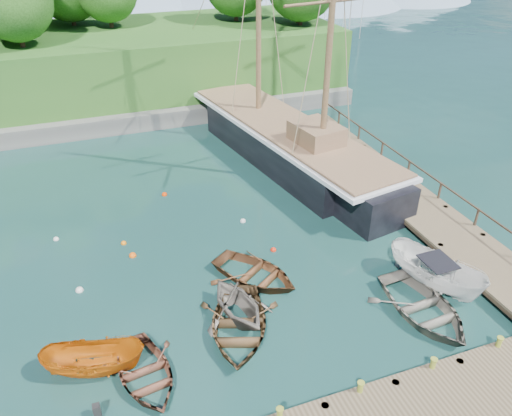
# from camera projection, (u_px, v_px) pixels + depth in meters

# --- Properties ---
(ground) EXTENTS (160.00, 160.00, 0.00)m
(ground) POSITION_uv_depth(u_px,v_px,m) (255.00, 320.00, 21.04)
(ground) COLOR #15342E
(ground) RESTS_ON ground
(dock_east) EXTENTS (3.20, 24.00, 1.10)m
(dock_east) POSITION_uv_depth(u_px,v_px,m) (395.00, 189.00, 29.81)
(dock_east) COLOR #4D402D
(dock_east) RESTS_ON ground
(bollard_2) EXTENTS (0.26, 0.26, 0.45)m
(bollard_2) POSITION_uv_depth(u_px,v_px,m) (358.00, 402.00, 17.54)
(bollard_2) COLOR olive
(bollard_2) RESTS_ON ground
(bollard_3) EXTENTS (0.26, 0.26, 0.45)m
(bollard_3) POSITION_uv_depth(u_px,v_px,m) (429.00, 379.00, 18.42)
(bollard_3) COLOR olive
(bollard_3) RESTS_ON ground
(bollard_4) EXTENTS (0.26, 0.26, 0.45)m
(bollard_4) POSITION_uv_depth(u_px,v_px,m) (494.00, 357.00, 19.31)
(bollard_4) COLOR olive
(bollard_4) RESTS_ON ground
(rowboat_0) EXTENTS (3.37, 4.31, 0.82)m
(rowboat_0) POSITION_uv_depth(u_px,v_px,m) (146.00, 379.00, 18.39)
(rowboat_0) COLOR brown
(rowboat_0) RESTS_ON ground
(rowboat_1) EXTENTS (3.68, 4.05, 1.85)m
(rowboat_1) POSITION_uv_depth(u_px,v_px,m) (238.00, 317.00, 21.16)
(rowboat_1) COLOR #6E675C
(rowboat_1) RESTS_ON ground
(rowboat_2) EXTENTS (4.85, 5.67, 0.99)m
(rowboat_2) POSITION_uv_depth(u_px,v_px,m) (238.00, 332.00, 20.43)
(rowboat_2) COLOR #4E371F
(rowboat_2) RESTS_ON ground
(rowboat_3) EXTENTS (3.73, 5.04, 1.01)m
(rowboat_3) POSITION_uv_depth(u_px,v_px,m) (422.00, 315.00, 21.29)
(rowboat_3) COLOR #666155
(rowboat_3) RESTS_ON ground
(rowboat_4) EXTENTS (5.02, 5.31, 0.90)m
(rowboat_4) POSITION_uv_depth(u_px,v_px,m) (255.00, 279.00, 23.32)
(rowboat_4) COLOR brown
(rowboat_4) RESTS_ON ground
(motorboat_orange) EXTENTS (4.12, 2.52, 1.49)m
(motorboat_orange) POSITION_uv_depth(u_px,v_px,m) (97.00, 372.00, 18.68)
(motorboat_orange) COLOR #C05B0A
(motorboat_orange) RESTS_ON ground
(cabin_boat_white) EXTENTS (3.37, 5.08, 1.83)m
(cabin_boat_white) POSITION_uv_depth(u_px,v_px,m) (432.00, 286.00, 22.88)
(cabin_boat_white) COLOR white
(cabin_boat_white) RESTS_ON ground
(schooner) EXTENTS (8.15, 26.63, 19.49)m
(schooner) POSITION_uv_depth(u_px,v_px,m) (287.00, 146.00, 33.58)
(schooner) COLOR black
(schooner) RESTS_ON ground
(mooring_buoy_0) EXTENTS (0.36, 0.36, 0.36)m
(mooring_buoy_0) POSITION_uv_depth(u_px,v_px,m) (80.00, 291.00, 22.61)
(mooring_buoy_0) COLOR silver
(mooring_buoy_0) RESTS_ON ground
(mooring_buoy_1) EXTENTS (0.36, 0.36, 0.36)m
(mooring_buoy_1) POSITION_uv_depth(u_px,v_px,m) (133.00, 256.00, 24.84)
(mooring_buoy_1) COLOR #FB5809
(mooring_buoy_1) RESTS_ON ground
(mooring_buoy_2) EXTENTS (0.31, 0.31, 0.31)m
(mooring_buoy_2) POSITION_uv_depth(u_px,v_px,m) (217.00, 264.00, 24.29)
(mooring_buoy_2) COLOR red
(mooring_buoy_2) RESTS_ON ground
(mooring_buoy_3) EXTENTS (0.32, 0.32, 0.32)m
(mooring_buoy_3) POSITION_uv_depth(u_px,v_px,m) (243.00, 222.00, 27.54)
(mooring_buoy_3) COLOR silver
(mooring_buoy_3) RESTS_ON ground
(mooring_buoy_4) EXTENTS (0.29, 0.29, 0.29)m
(mooring_buoy_4) POSITION_uv_depth(u_px,v_px,m) (124.00, 244.00, 25.75)
(mooring_buoy_4) COLOR orange
(mooring_buoy_4) RESTS_ON ground
(mooring_buoy_5) EXTENTS (0.32, 0.32, 0.32)m
(mooring_buoy_5) POSITION_uv_depth(u_px,v_px,m) (165.00, 195.00, 30.06)
(mooring_buoy_5) COLOR #E73300
(mooring_buoy_5) RESTS_ON ground
(mooring_buoy_6) EXTENTS (0.29, 0.29, 0.29)m
(mooring_buoy_6) POSITION_uv_depth(u_px,v_px,m) (56.00, 240.00, 26.06)
(mooring_buoy_6) COLOR silver
(mooring_buoy_6) RESTS_ON ground
(mooring_buoy_7) EXTENTS (0.31, 0.31, 0.31)m
(mooring_buoy_7) POSITION_uv_depth(u_px,v_px,m) (273.00, 250.00, 25.25)
(mooring_buoy_7) COLOR red
(mooring_buoy_7) RESTS_ON ground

